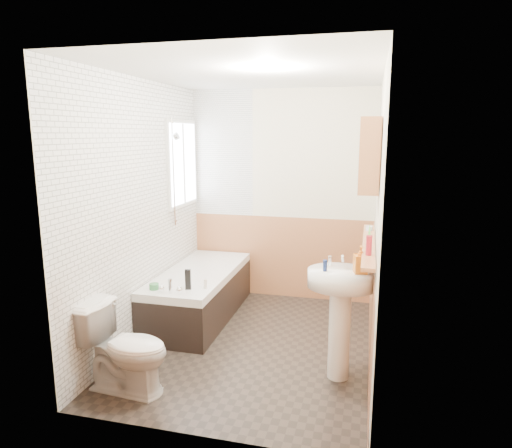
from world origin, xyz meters
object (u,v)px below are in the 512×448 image
(bathtub, at_px, (200,293))
(sink, at_px, (340,302))
(pine_shelf, at_px, (369,244))
(medicine_cabinet, at_px, (370,155))
(toilet, at_px, (126,349))

(bathtub, relative_size, sink, 1.61)
(sink, xyz_separation_m, pine_shelf, (0.20, 0.32, 0.41))
(bathtub, distance_m, sink, 1.86)
(pine_shelf, bearing_deg, sink, -121.64)
(pine_shelf, relative_size, medicine_cabinet, 2.43)
(sink, bearing_deg, bathtub, 157.65)
(medicine_cabinet, bearing_deg, sink, -122.90)
(bathtub, relative_size, medicine_cabinet, 2.61)
(toilet, height_order, sink, sink)
(bathtub, bearing_deg, sink, -30.50)
(medicine_cabinet, bearing_deg, pine_shelf, 64.53)
(bathtub, bearing_deg, pine_shelf, -18.73)
(toilet, relative_size, medicine_cabinet, 1.10)
(sink, distance_m, medicine_cabinet, 1.20)
(toilet, relative_size, sink, 0.68)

